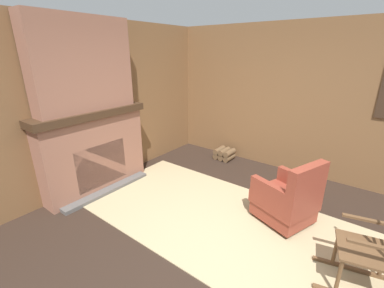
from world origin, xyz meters
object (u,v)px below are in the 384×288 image
(rocking_chair, at_px, (372,254))
(firewood_stack, at_px, (224,154))
(oil_lamp_vase, at_px, (48,109))
(armchair, at_px, (287,200))
(storage_case, at_px, (104,103))

(rocking_chair, distance_m, firewood_stack, 3.33)
(firewood_stack, bearing_deg, oil_lamp_vase, -110.29)
(firewood_stack, height_order, oil_lamp_vase, oil_lamp_vase)
(armchair, relative_size, rocking_chair, 0.75)
(armchair, distance_m, rocking_chair, 1.11)
(oil_lamp_vase, distance_m, storage_case, 0.88)
(rocking_chair, height_order, storage_case, storage_case)
(rocking_chair, distance_m, oil_lamp_vase, 4.03)
(rocking_chair, xyz_separation_m, oil_lamp_vase, (-3.77, -0.97, 1.02))
(rocking_chair, distance_m, storage_case, 3.90)
(rocking_chair, bearing_deg, oil_lamp_vase, 1.13)
(rocking_chair, relative_size, firewood_stack, 3.26)
(rocking_chair, bearing_deg, storage_case, -11.85)
(storage_case, bearing_deg, oil_lamp_vase, -90.01)
(armchair, height_order, oil_lamp_vase, oil_lamp_vase)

